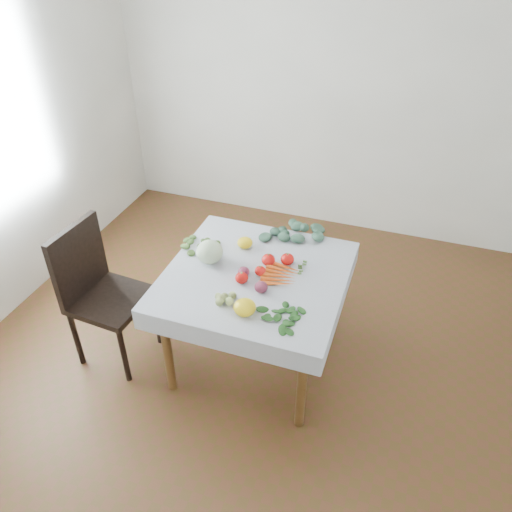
{
  "coord_description": "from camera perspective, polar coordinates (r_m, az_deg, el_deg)",
  "views": [
    {
      "loc": [
        0.82,
        -2.35,
        2.68
      ],
      "look_at": [
        -0.03,
        0.1,
        0.82
      ],
      "focal_mm": 35.0,
      "sensor_mm": 36.0,
      "label": 1
    }
  ],
  "objects": [
    {
      "name": "kale_bunch",
      "position": [
        3.49,
        4.18,
        2.51
      ],
      "size": [
        0.37,
        0.32,
        0.05
      ],
      "color": "#3B604E",
      "rests_on": "tablecloth"
    },
    {
      "name": "table",
      "position": [
        3.21,
        -0.05,
        -3.48
      ],
      "size": [
        1.0,
        1.0,
        0.75
      ],
      "color": "brown",
      "rests_on": "ground"
    },
    {
      "name": "tomato_c",
      "position": [
        3.06,
        -1.65,
        -2.51
      ],
      "size": [
        0.09,
        0.09,
        0.07
      ],
      "primitive_type": "ellipsoid",
      "rotation": [
        0.0,
        0.0,
        0.09
      ],
      "color": "red",
      "rests_on": "tablecloth"
    },
    {
      "name": "tomato_a",
      "position": [
        3.22,
        3.6,
        -0.37
      ],
      "size": [
        0.09,
        0.09,
        0.08
      ],
      "primitive_type": "ellipsoid",
      "rotation": [
        0.0,
        0.0,
        -0.01
      ],
      "color": "red",
      "rests_on": "tablecloth"
    },
    {
      "name": "cabbage",
      "position": [
        3.22,
        -5.32,
        0.47
      ],
      "size": [
        0.23,
        0.23,
        0.15
      ],
      "primitive_type": "ellipsoid",
      "rotation": [
        0.0,
        0.0,
        -0.41
      ],
      "color": "silver",
      "rests_on": "tablecloth"
    },
    {
      "name": "tomatillo_cluster",
      "position": [
        2.94,
        -3.78,
        -4.83
      ],
      "size": [
        0.13,
        0.11,
        0.04
      ],
      "color": "#ABBD6D",
      "rests_on": "tablecloth"
    },
    {
      "name": "chair",
      "position": [
        3.49,
        -17.68,
        -3.29
      ],
      "size": [
        0.49,
        0.49,
        1.02
      ],
      "color": "black",
      "rests_on": "ground"
    },
    {
      "name": "tomato_b",
      "position": [
        3.2,
        1.42,
        -0.44
      ],
      "size": [
        0.1,
        0.1,
        0.08
      ],
      "primitive_type": "ellipsoid",
      "rotation": [
        0.0,
        0.0,
        -0.18
      ],
      "color": "red",
      "rests_on": "tablecloth"
    },
    {
      "name": "onion_b",
      "position": [
        3.11,
        -1.41,
        -1.82
      ],
      "size": [
        0.09,
        0.09,
        0.06
      ],
      "primitive_type": "ellipsoid",
      "rotation": [
        0.0,
        0.0,
        0.18
      ],
      "color": "maroon",
      "rests_on": "tablecloth"
    },
    {
      "name": "basil_bunch",
      "position": [
        2.83,
        3.05,
        -7.0
      ],
      "size": [
        0.3,
        0.22,
        0.01
      ],
      "color": "#23541A",
      "rests_on": "tablecloth"
    },
    {
      "name": "dill_bunch",
      "position": [
        3.39,
        -6.47,
        1.07
      ],
      "size": [
        0.26,
        0.2,
        0.02
      ],
      "color": "#547837",
      "rests_on": "tablecloth"
    },
    {
      "name": "heirloom_back",
      "position": [
        3.37,
        -1.28,
        1.53
      ],
      "size": [
        0.1,
        0.1,
        0.07
      ],
      "primitive_type": "ellipsoid",
      "rotation": [
        0.0,
        0.0,
        -0.01
      ],
      "color": "yellow",
      "rests_on": "tablecloth"
    },
    {
      "name": "carrot_bunch",
      "position": [
        3.12,
        2.7,
        -2.15
      ],
      "size": [
        0.22,
        0.26,
        0.03
      ],
      "color": "orange",
      "rests_on": "tablecloth"
    },
    {
      "name": "back_wall",
      "position": [
        4.63,
        8.56,
        18.57
      ],
      "size": [
        4.0,
        0.04,
        2.7
      ],
      "primitive_type": "cube",
      "color": "white",
      "rests_on": "ground"
    },
    {
      "name": "onion_a",
      "position": [
        2.99,
        0.58,
        -3.57
      ],
      "size": [
        0.08,
        0.08,
        0.07
      ],
      "primitive_type": "ellipsoid",
      "rotation": [
        0.0,
        0.0,
        0.03
      ],
      "color": "maroon",
      "rests_on": "tablecloth"
    },
    {
      "name": "ground",
      "position": [
        3.66,
        -0.04,
        -11.44
      ],
      "size": [
        4.0,
        4.0,
        0.0
      ],
      "primitive_type": "plane",
      "color": "#58311C"
    },
    {
      "name": "tomato_d",
      "position": [
        3.12,
        0.48,
        -1.71
      ],
      "size": [
        0.09,
        0.09,
        0.06
      ],
      "primitive_type": "ellipsoid",
      "rotation": [
        0.0,
        0.0,
        0.37
      ],
      "color": "red",
      "rests_on": "tablecloth"
    },
    {
      "name": "heirloom_front",
      "position": [
        2.83,
        -1.3,
        -5.89
      ],
      "size": [
        0.16,
        0.16,
        0.09
      ],
      "primitive_type": "ellipsoid",
      "rotation": [
        0.0,
        0.0,
        -0.31
      ],
      "color": "yellow",
      "rests_on": "tablecloth"
    },
    {
      "name": "tablecloth",
      "position": [
        3.15,
        -0.05,
        -2.08
      ],
      "size": [
        1.12,
        1.12,
        0.01
      ],
      "primitive_type": "cube",
      "color": "silver",
      "rests_on": "table"
    }
  ]
}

